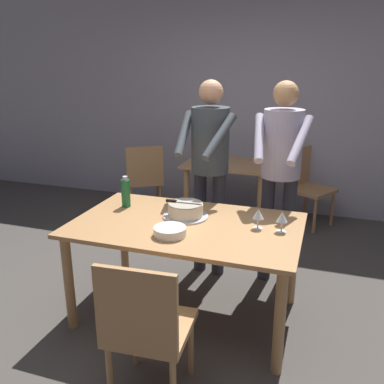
% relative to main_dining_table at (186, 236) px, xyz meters
% --- Properties ---
extents(ground_plane, '(14.00, 14.00, 0.00)m').
position_rel_main_dining_table_xyz_m(ground_plane, '(0.00, 0.00, -0.65)').
color(ground_plane, '#4C4742').
extents(back_wall, '(10.00, 0.12, 2.70)m').
position_rel_main_dining_table_xyz_m(back_wall, '(0.00, 2.63, 0.70)').
color(back_wall, '#ADA8B2').
rests_on(back_wall, ground_plane).
extents(main_dining_table, '(1.63, 0.98, 0.75)m').
position_rel_main_dining_table_xyz_m(main_dining_table, '(0.00, 0.00, 0.00)').
color(main_dining_table, tan).
rests_on(main_dining_table, ground_plane).
extents(cake_on_platter, '(0.34, 0.34, 0.11)m').
position_rel_main_dining_table_xyz_m(cake_on_platter, '(-0.05, 0.12, 0.15)').
color(cake_on_platter, silver).
rests_on(cake_on_platter, main_dining_table).
extents(cake_knife, '(0.27, 0.03, 0.02)m').
position_rel_main_dining_table_xyz_m(cake_knife, '(-0.12, 0.11, 0.22)').
color(cake_knife, silver).
rests_on(cake_knife, cake_on_platter).
extents(plate_stack, '(0.22, 0.22, 0.06)m').
position_rel_main_dining_table_xyz_m(plate_stack, '(-0.03, -0.24, 0.13)').
color(plate_stack, white).
rests_on(plate_stack, main_dining_table).
extents(wine_glass_near, '(0.08, 0.08, 0.14)m').
position_rel_main_dining_table_xyz_m(wine_glass_near, '(0.50, 0.07, 0.20)').
color(wine_glass_near, silver).
rests_on(wine_glass_near, main_dining_table).
extents(wine_glass_far, '(0.08, 0.08, 0.14)m').
position_rel_main_dining_table_xyz_m(wine_glass_far, '(0.67, 0.06, 0.20)').
color(wine_glass_far, silver).
rests_on(wine_glass_far, main_dining_table).
extents(water_bottle, '(0.07, 0.07, 0.25)m').
position_rel_main_dining_table_xyz_m(water_bottle, '(-0.57, 0.19, 0.22)').
color(water_bottle, '#1E6B38').
rests_on(water_bottle, main_dining_table).
extents(person_cutting_cake, '(0.46, 0.57, 1.72)m').
position_rel_main_dining_table_xyz_m(person_cutting_cake, '(-0.03, 0.70, 0.43)').
color(person_cutting_cake, '#2D2D38').
rests_on(person_cutting_cake, ground_plane).
extents(person_standing_beside, '(0.47, 0.56, 1.72)m').
position_rel_main_dining_table_xyz_m(person_standing_beside, '(0.56, 0.73, 0.43)').
color(person_standing_beside, '#2D2D38').
rests_on(person_standing_beside, ground_plane).
extents(chair_near_side, '(0.47, 0.47, 0.90)m').
position_rel_main_dining_table_xyz_m(chair_near_side, '(0.07, -0.87, -0.16)').
color(chair_near_side, tan).
rests_on(chair_near_side, ground_plane).
extents(background_table, '(1.00, 0.70, 0.74)m').
position_rel_main_dining_table_xyz_m(background_table, '(-0.16, 1.93, -0.07)').
color(background_table, tan).
rests_on(background_table, ground_plane).
extents(background_chair_0, '(0.60, 0.60, 0.90)m').
position_rel_main_dining_table_xyz_m(background_chair_0, '(-1.20, 1.88, -0.16)').
color(background_chair_0, tan).
rests_on(background_chair_0, ground_plane).
extents(background_chair_1, '(0.60, 0.60, 0.90)m').
position_rel_main_dining_table_xyz_m(background_chair_1, '(0.71, 2.22, -0.16)').
color(background_chair_1, tan).
rests_on(background_chair_1, ground_plane).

